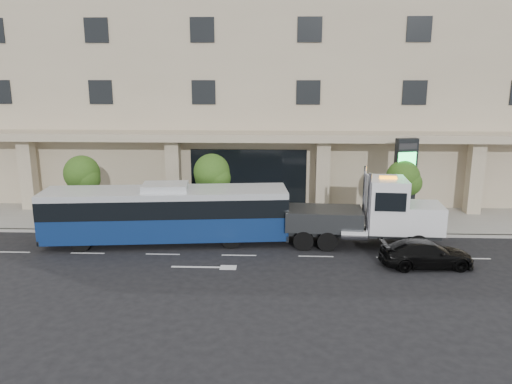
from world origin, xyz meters
The scene contains 11 objects.
ground centered at (0.00, 0.00, 0.00)m, with size 120.00×120.00×0.00m, color black.
sidewalk centered at (0.00, 5.00, 0.07)m, with size 120.00×6.00×0.15m, color gray.
curb centered at (0.00, 2.00, 0.07)m, with size 120.00×0.30×0.15m, color gray.
convention_center centered at (0.00, 15.42, 9.97)m, with size 60.00×17.60×20.00m.
tree_left centered at (-9.97, 3.59, 3.11)m, with size 2.27×2.20×4.22m.
tree_mid centered at (-1.97, 3.59, 3.26)m, with size 2.28×2.20×4.38m.
tree_right centered at (9.53, 3.59, 3.04)m, with size 2.10×2.00×4.04m.
city_bus centered at (-4.16, 0.39, 1.72)m, with size 13.53×4.15×3.38m.
tow_truck centered at (7.01, 0.22, 1.77)m, with size 9.46×2.80×4.30m.
black_sedan centered at (9.26, -2.65, 0.65)m, with size 1.83×4.50×1.31m, color black.
signage_pylon centered at (9.68, 3.91, 2.86)m, with size 1.40×0.83×5.33m.
Camera 1 is at (1.85, -25.93, 9.21)m, focal length 35.00 mm.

